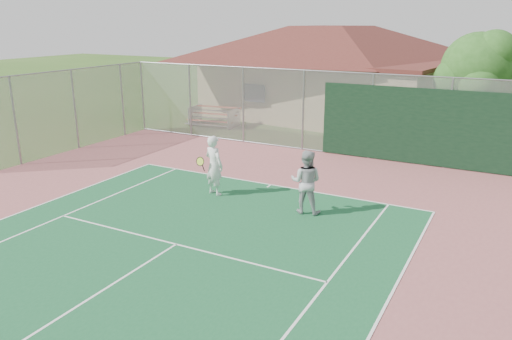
{
  "coord_description": "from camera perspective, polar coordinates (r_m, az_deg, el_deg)",
  "views": [
    {
      "loc": [
        7.35,
        -2.98,
        5.57
      ],
      "look_at": [
        0.84,
        9.2,
        1.4
      ],
      "focal_mm": 35.0,
      "sensor_mm": 36.0,
      "label": 1
    }
  ],
  "objects": [
    {
      "name": "side_fence_left",
      "position": [
        23.56,
        -19.99,
        6.49
      ],
      "size": [
        0.08,
        9.0,
        3.5
      ],
      "color": "gray",
      "rests_on": "ground"
    },
    {
      "name": "back_fence",
      "position": [
        21.0,
        13.25,
        5.67
      ],
      "size": [
        20.08,
        0.11,
        3.53
      ],
      "color": "gray",
      "rests_on": "ground"
    },
    {
      "name": "tree",
      "position": [
        24.41,
        24.15,
        10.31
      ],
      "size": [
        3.72,
        3.52,
        5.18
      ],
      "color": "#3E2616",
      "rests_on": "ground"
    },
    {
      "name": "player_white_front",
      "position": [
        16.32,
        -4.83,
        0.48
      ],
      "size": [
        0.91,
        0.72,
        1.98
      ],
      "rotation": [
        0.0,
        0.0,
        2.87
      ],
      "color": "silver",
      "rests_on": "ground"
    },
    {
      "name": "clubhouse",
      "position": [
        30.11,
        8.52,
        12.05
      ],
      "size": [
        15.47,
        11.32,
        6.21
      ],
      "rotation": [
        0.0,
        0.0,
        -0.13
      ],
      "color": "tan",
      "rests_on": "ground"
    },
    {
      "name": "player_grey_back",
      "position": [
        14.79,
        5.74,
        -1.42
      ],
      "size": [
        1.04,
        0.88,
        1.92
      ],
      "rotation": [
        0.0,
        0.0,
        3.31
      ],
      "color": "#A7A9AC",
      "rests_on": "ground"
    },
    {
      "name": "bleachers",
      "position": [
        27.47,
        -4.84,
        6.18
      ],
      "size": [
        2.76,
        1.8,
        0.99
      ],
      "rotation": [
        0.0,
        0.0,
        0.12
      ],
      "color": "#B04628",
      "rests_on": "ground"
    }
  ]
}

